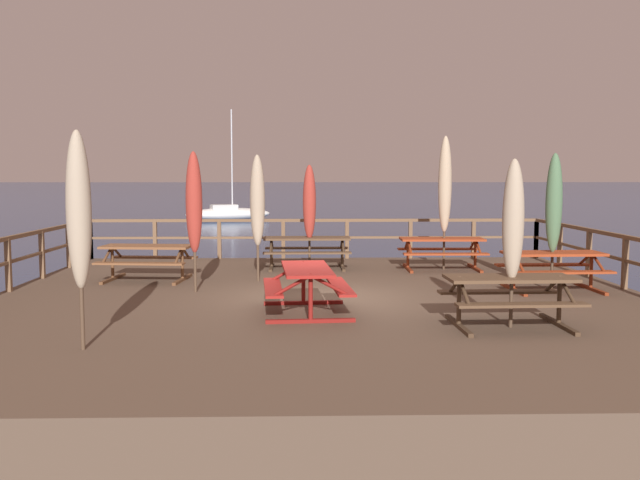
{
  "coord_description": "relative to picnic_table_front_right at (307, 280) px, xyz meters",
  "views": [
    {
      "loc": [
        -0.35,
        -12.74,
        3.18
      ],
      "look_at": [
        0.0,
        0.95,
        1.9
      ],
      "focal_mm": 38.93,
      "sensor_mm": 36.0,
      "label": 1
    }
  ],
  "objects": [
    {
      "name": "wooden_deck",
      "position": [
        0.28,
        1.39,
        -1.01
      ],
      "size": [
        12.54,
        12.67,
        0.9
      ],
      "primitive_type": "cube",
      "color": "brown",
      "rests_on": "ground"
    },
    {
      "name": "railing_waterside_far",
      "position": [
        0.28,
        7.57,
        0.19
      ],
      "size": [
        12.34,
        0.1,
        1.09
      ],
      "color": "brown",
      "rests_on": "wooden_deck"
    },
    {
      "name": "picnic_table_mid_centre",
      "position": [
        4.9,
        2.16,
        0.0
      ],
      "size": [
        1.97,
        1.46,
        0.78
      ],
      "color": "#993819",
      "rests_on": "wooden_deck"
    },
    {
      "name": "patio_umbrella_tall_mid_left",
      "position": [
        4.87,
        2.13,
        1.17
      ],
      "size": [
        0.32,
        0.32,
        2.72
      ],
      "color": "#4C3828",
      "rests_on": "wooden_deck"
    },
    {
      "name": "sailboat_distant",
      "position": [
        -5.3,
        37.33,
        -0.94
      ],
      "size": [
        6.22,
        3.51,
        7.72
      ],
      "color": "white",
      "rests_on": "ground"
    },
    {
      "name": "picnic_table_front_left",
      "position": [
        -3.45,
        3.68,
        0.0
      ],
      "size": [
        2.03,
        1.57,
        0.78
      ],
      "color": "brown",
      "rests_on": "wooden_deck"
    },
    {
      "name": "patio_umbrella_short_front",
      "position": [
        3.36,
        5.29,
        1.49
      ],
      "size": [
        0.32,
        0.32,
        3.22
      ],
      "color": "#4C3828",
      "rests_on": "wooden_deck"
    },
    {
      "name": "patio_umbrella_short_back",
      "position": [
        -2.95,
        -2.35,
        1.26
      ],
      "size": [
        0.32,
        0.32,
        2.87
      ],
      "color": "#4C3828",
      "rests_on": "wooden_deck"
    },
    {
      "name": "patio_umbrella_short_mid",
      "position": [
        3.06,
        -1.16,
        1.05
      ],
      "size": [
        0.32,
        0.32,
        2.53
      ],
      "color": "#4C3828",
      "rests_on": "wooden_deck"
    },
    {
      "name": "picnic_table_mid_right",
      "position": [
        3.31,
        5.27,
        0.0
      ],
      "size": [
        2.02,
        1.44,
        0.78
      ],
      "color": "#993819",
      "rests_on": "wooden_deck"
    },
    {
      "name": "patio_umbrella_tall_mid_right",
      "position": [
        -2.17,
        2.13,
        1.19
      ],
      "size": [
        0.32,
        0.32,
        2.74
      ],
      "color": "#4C3828",
      "rests_on": "wooden_deck"
    },
    {
      "name": "patio_umbrella_tall_back_left",
      "position": [
        0.1,
        5.58,
        1.06
      ],
      "size": [
        0.32,
        0.32,
        2.54
      ],
      "color": "#4C3828",
      "rests_on": "wooden_deck"
    },
    {
      "name": "picnic_table_front_right",
      "position": [
        0.0,
        0.0,
        0.0
      ],
      "size": [
        1.53,
        2.0,
        0.78
      ],
      "color": "maroon",
      "rests_on": "wooden_deck"
    },
    {
      "name": "picnic_table_mid_left",
      "position": [
        0.04,
        5.58,
        0.01
      ],
      "size": [
        2.1,
        1.4,
        0.78
      ],
      "color": "brown",
      "rests_on": "wooden_deck"
    },
    {
      "name": "patio_umbrella_tall_back_right",
      "position": [
        -1.03,
        3.51,
        1.17
      ],
      "size": [
        0.32,
        0.32,
        2.72
      ],
      "color": "#4C3828",
      "rests_on": "wooden_deck"
    },
    {
      "name": "picnic_table_back_right",
      "position": [
        3.05,
        -1.12,
        -0.0
      ],
      "size": [
        1.94,
        1.46,
        0.78
      ],
      "color": "brown",
      "rests_on": "wooden_deck"
    },
    {
      "name": "ground_plane",
      "position": [
        0.28,
        1.39,
        -1.46
      ],
      "size": [
        600.0,
        600.0,
        0.0
      ],
      "primitive_type": "plane",
      "color": "navy"
    }
  ]
}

